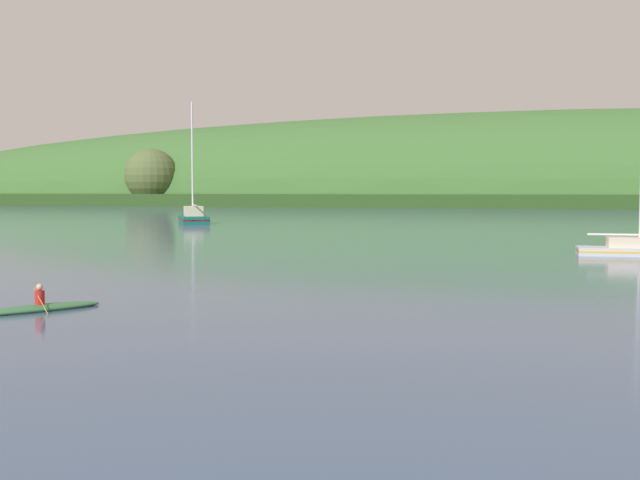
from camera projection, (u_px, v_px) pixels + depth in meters
far_shoreline_hill at (549, 205)px, 214.69m from camera, size 567.07×122.29×50.30m
sailboat_midwater_white at (193, 220)px, 99.01m from camera, size 7.91×9.45×16.14m
canoe_with_paddler at (40, 308)px, 27.17m from camera, size 2.70×4.20×1.02m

